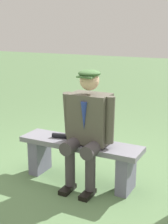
% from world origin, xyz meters
% --- Properties ---
extents(ground_plane, '(30.00, 30.00, 0.00)m').
position_xyz_m(ground_plane, '(0.00, 0.00, 0.00)').
color(ground_plane, '#57794B').
extents(bench, '(1.42, 0.37, 0.48)m').
position_xyz_m(bench, '(0.00, 0.00, 0.32)').
color(bench, slate).
rests_on(bench, ground).
extents(seated_man, '(0.61, 0.56, 1.30)m').
position_xyz_m(seated_man, '(-0.12, 0.05, 0.72)').
color(seated_man, '#514C41').
rests_on(seated_man, ground).
extents(rolled_magazine, '(0.27, 0.12, 0.06)m').
position_xyz_m(rolled_magazine, '(0.23, -0.01, 0.51)').
color(rolled_magazine, black).
rests_on(rolled_magazine, bench).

